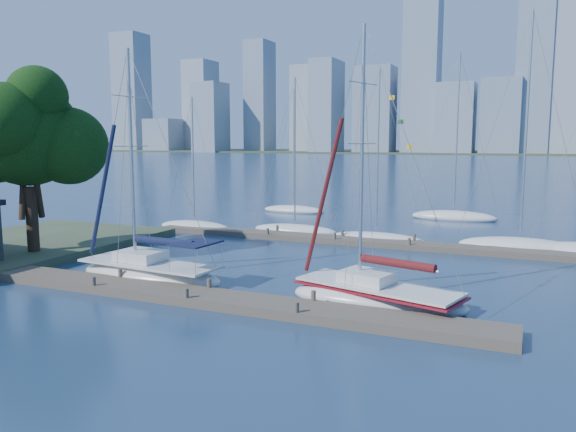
% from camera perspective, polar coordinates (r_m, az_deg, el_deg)
% --- Properties ---
extents(ground, '(700.00, 700.00, 0.00)m').
position_cam_1_polar(ground, '(24.92, -9.08, -8.56)').
color(ground, '#162C49').
rests_on(ground, ground).
extents(near_dock, '(26.00, 2.00, 0.40)m').
position_cam_1_polar(near_dock, '(24.87, -9.09, -8.12)').
color(near_dock, brown).
rests_on(near_dock, ground).
extents(far_dock, '(30.00, 1.80, 0.36)m').
position_cam_1_polar(far_dock, '(38.32, 6.57, -2.53)').
color(far_dock, brown).
rests_on(far_dock, ground).
extents(far_shore, '(800.00, 100.00, 1.50)m').
position_cam_1_polar(far_shore, '(340.38, 21.65, 5.95)').
color(far_shore, '#38472D').
rests_on(far_shore, ground).
extents(tree, '(8.24, 7.52, 11.00)m').
position_cam_1_polar(tree, '(35.49, -24.99, 7.76)').
color(tree, black).
rests_on(tree, ground).
extents(sailboat_navy, '(8.18, 3.22, 11.89)m').
position_cam_1_polar(sailboat_navy, '(28.74, -13.88, -4.59)').
color(sailboat_navy, silver).
rests_on(sailboat_navy, ground).
extents(sailboat_maroon, '(7.94, 4.37, 12.18)m').
position_cam_1_polar(sailboat_maroon, '(24.11, 9.06, -6.65)').
color(sailboat_maroon, silver).
rests_on(sailboat_maroon, ground).
extents(bg_boat_0, '(6.48, 3.45, 10.57)m').
position_cam_1_polar(bg_boat_0, '(44.76, -9.46, -1.04)').
color(bg_boat_0, silver).
rests_on(bg_boat_0, ground).
extents(bg_boat_1, '(6.77, 2.29, 11.85)m').
position_cam_1_polar(bg_boat_1, '(42.47, 0.70, -1.40)').
color(bg_boat_1, silver).
rests_on(bg_boat_1, ground).
extents(bg_boat_2, '(6.87, 2.70, 12.01)m').
position_cam_1_polar(bg_boat_2, '(39.35, 8.96, -2.23)').
color(bg_boat_2, silver).
rests_on(bg_boat_2, ground).
extents(bg_boat_4, '(7.77, 3.28, 15.12)m').
position_cam_1_polar(bg_boat_4, '(38.58, 22.50, -2.81)').
color(bg_boat_4, silver).
rests_on(bg_boat_4, ground).
extents(bg_boat_6, '(6.55, 3.30, 12.13)m').
position_cam_1_polar(bg_boat_6, '(54.73, 0.58, 0.65)').
color(bg_boat_6, silver).
rests_on(bg_boat_6, ground).
extents(bg_boat_7, '(7.71, 4.95, 14.77)m').
position_cam_1_polar(bg_boat_7, '(51.71, 16.49, -0.02)').
color(bg_boat_7, silver).
rests_on(bg_boat_7, ground).
extents(skyline, '(503.23, 51.31, 119.61)m').
position_cam_1_polar(skyline, '(311.93, 26.00, 12.06)').
color(skyline, '#7C8EA0').
rests_on(skyline, ground).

